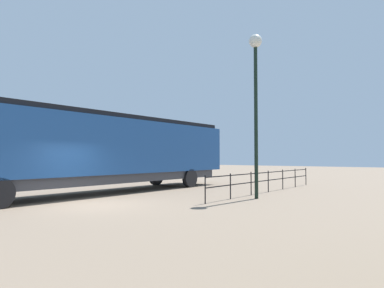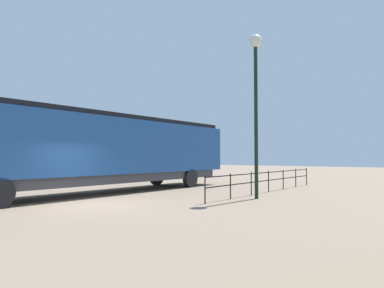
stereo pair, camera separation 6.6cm
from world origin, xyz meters
The scene contains 4 objects.
ground_plane centered at (0.00, 0.00, 0.00)m, with size 120.00×120.00×0.00m, color #84705B.
locomotive centered at (-3.31, 3.39, 2.23)m, with size 3.10×17.04×3.96m.
lamp_post centered at (3.87, 5.61, 5.32)m, with size 0.58×0.58×7.29m.
platform_fence centered at (3.05, 8.54, 0.73)m, with size 0.05×11.38×1.11m.
Camera 1 is at (10.79, -7.99, 1.82)m, focal length 31.92 mm.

